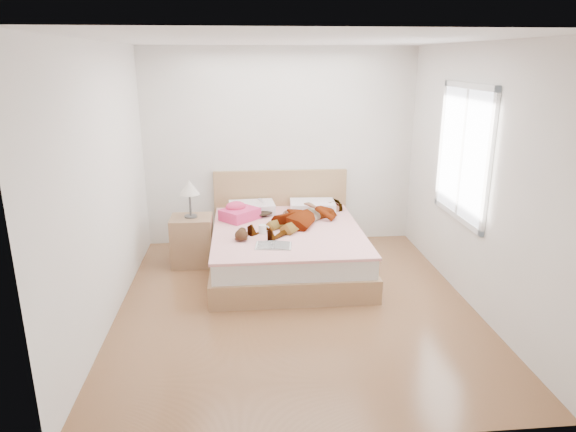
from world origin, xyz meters
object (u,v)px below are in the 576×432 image
object	(u,v)px
towel	(239,212)
coffee_mug	(263,229)
phone	(261,201)
magazine	(273,246)
plush_toy	(242,234)
nightstand	(192,237)
woman	(304,213)
bed	(287,245)

from	to	relation	value
towel	coffee_mug	size ratio (longest dim) A/B	4.07
phone	magazine	size ratio (longest dim) A/B	0.23
plush_toy	nightstand	distance (m)	0.89
woman	towel	bearing A→B (deg)	-149.21
woman	plush_toy	distance (m)	0.96
bed	phone	bearing A→B (deg)	116.30
bed	plush_toy	size ratio (longest dim) A/B	8.88
magazine	towel	bearing A→B (deg)	110.18
bed	nightstand	world-z (taller)	nightstand
coffee_mug	plush_toy	bearing A→B (deg)	-139.66
towel	magazine	distance (m)	1.07
woman	plush_toy	xyz separation A→B (m)	(-0.76, -0.58, -0.04)
phone	magazine	distance (m)	1.23
phone	towel	distance (m)	0.37
coffee_mug	magazine	bearing A→B (deg)	-77.79
bed	plush_toy	xyz separation A→B (m)	(-0.54, -0.43, 0.30)
woman	nightstand	size ratio (longest dim) A/B	1.52
plush_toy	towel	bearing A→B (deg)	92.22
bed	magazine	distance (m)	0.73
towel	plush_toy	world-z (taller)	towel
magazine	plush_toy	xyz separation A→B (m)	(-0.34, 0.23, 0.06)
woman	coffee_mug	distance (m)	0.64
phone	bed	size ratio (longest dim) A/B	0.05
coffee_mug	nightstand	xyz separation A→B (m)	(-0.85, 0.40, -0.21)
magazine	nightstand	world-z (taller)	nightstand
magazine	nightstand	size ratio (longest dim) A/B	0.39
woman	bed	bearing A→B (deg)	-100.48
nightstand	phone	bearing A→B (deg)	23.22
bed	plush_toy	bearing A→B (deg)	-141.76
woman	magazine	bearing A→B (deg)	-73.40
plush_toy	phone	bearing A→B (deg)	75.03
plush_toy	magazine	bearing A→B (deg)	-34.35
phone	magazine	world-z (taller)	phone
bed	magazine	world-z (taller)	bed
towel	magazine	xyz separation A→B (m)	(0.37, -1.00, -0.08)
towel	coffee_mug	bearing A→B (deg)	-64.12
phone	bed	distance (m)	0.75
woman	phone	world-z (taller)	woman
towel	plush_toy	distance (m)	0.77
magazine	coffee_mug	distance (m)	0.45
woman	magazine	size ratio (longest dim) A/B	3.92
bed	nightstand	bearing A→B (deg)	170.79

